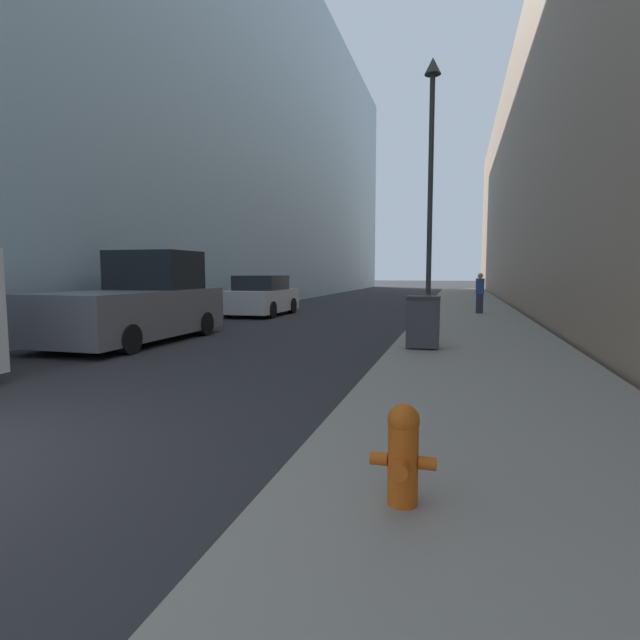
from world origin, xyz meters
name	(u,v)px	position (x,y,z in m)	size (l,w,h in m)	color
sidewalk_right	(471,314)	(5.54, 18.00, 0.07)	(3.76, 60.00, 0.14)	gray
building_left_glass	(202,133)	(-10.42, 26.00, 10.26)	(12.00, 60.00, 20.52)	#99B7C6
building_right_stone	(638,169)	(13.52, 26.00, 6.80)	(12.00, 60.00, 13.61)	#9E7F66
fire_hydrant	(403,452)	(4.68, 0.73, 0.50)	(0.45, 0.33, 0.70)	#D15614
trash_bin	(423,321)	(4.34, 7.94, 0.70)	(0.68, 0.58, 1.10)	#3D3D42
lamppost	(431,167)	(4.30, 10.22, 4.29)	(0.40, 0.40, 6.74)	#2D332D
pickup_truck	(139,304)	(-2.63, 8.15, 0.93)	(2.26, 5.26, 2.27)	slate
parked_sedan_near	(261,297)	(-2.55, 16.00, 0.73)	(1.98, 4.00, 1.59)	silver
pedestrian_on_sidewalk	(480,293)	(5.86, 17.61, 0.91)	(0.31, 0.20, 1.55)	#2D3347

